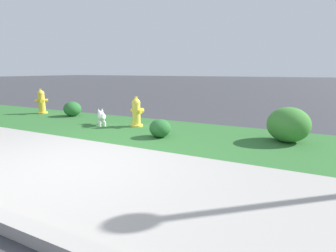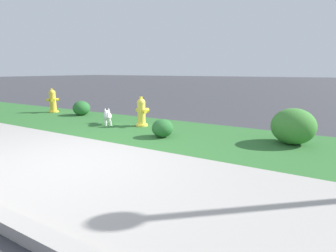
# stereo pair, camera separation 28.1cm
# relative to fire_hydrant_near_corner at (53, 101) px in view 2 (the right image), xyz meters

# --- Properties ---
(ground_plane) EXTENTS (120.00, 120.00, 0.00)m
(ground_plane) POSITION_rel_fire_hydrant_near_corner_xyz_m (4.41, -3.12, -0.38)
(ground_plane) COLOR #38383D
(sidewalk_pavement) EXTENTS (18.00, 2.46, 0.01)m
(sidewalk_pavement) POSITION_rel_fire_hydrant_near_corner_xyz_m (4.41, -3.12, -0.37)
(sidewalk_pavement) COLOR #9E9993
(sidewalk_pavement) RESTS_ON ground
(grass_verge) EXTENTS (18.00, 2.62, 0.01)m
(grass_verge) POSITION_rel_fire_hydrant_near_corner_xyz_m (4.41, -0.59, -0.38)
(grass_verge) COLOR #2D662D
(grass_verge) RESTS_ON ground
(fire_hydrant_near_corner) EXTENTS (0.36, 0.37, 0.79)m
(fire_hydrant_near_corner) POSITION_rel_fire_hydrant_near_corner_xyz_m (0.00, 0.00, 0.00)
(fire_hydrant_near_corner) COLOR gold
(fire_hydrant_near_corner) RESTS_ON ground
(fire_hydrant_across_street) EXTENTS (0.38, 0.36, 0.73)m
(fire_hydrant_across_street) POSITION_rel_fire_hydrant_near_corner_xyz_m (3.79, -0.34, -0.03)
(fire_hydrant_across_street) COLOR yellow
(fire_hydrant_across_street) RESTS_ON ground
(small_white_dog) EXTENTS (0.46, 0.45, 0.40)m
(small_white_dog) POSITION_rel_fire_hydrant_near_corner_xyz_m (2.92, -0.60, -0.16)
(small_white_dog) COLOR white
(small_white_dog) RESTS_ON ground
(shrub_bush_mid_verge) EXTENTS (0.79, 0.79, 0.67)m
(shrub_bush_mid_verge) POSITION_rel_fire_hydrant_near_corner_xyz_m (7.16, -0.24, -0.04)
(shrub_bush_mid_verge) COLOR #3D7F33
(shrub_bush_mid_verge) RESTS_ON ground
(shrub_bush_near_lamp) EXTENTS (0.44, 0.44, 0.37)m
(shrub_bush_near_lamp) POSITION_rel_fire_hydrant_near_corner_xyz_m (4.80, -1.02, -0.19)
(shrub_bush_near_lamp) COLOR #28662D
(shrub_bush_near_lamp) RESTS_ON ground
(shrub_bush_far_verge) EXTENTS (0.51, 0.51, 0.44)m
(shrub_bush_far_verge) POSITION_rel_fire_hydrant_near_corner_xyz_m (1.24, 0.07, -0.16)
(shrub_bush_far_verge) COLOR #28662D
(shrub_bush_far_verge) RESTS_ON ground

